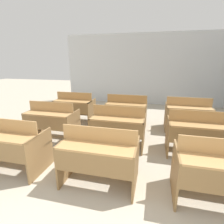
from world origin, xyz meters
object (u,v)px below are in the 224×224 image
Objects in this scene: bench_front_left at (10,144)px; bench_front_center at (99,156)px; bench_second_left at (52,120)px; bench_second_center at (118,126)px; bench_third_left at (75,107)px; bench_third_right at (188,114)px; bench_third_center at (126,110)px; bench_second_right at (197,133)px; bench_front_right at (221,172)px.

bench_front_center is (1.58, 0.00, 0.00)m from bench_front_left.
bench_second_left is 1.61m from bench_second_center.
bench_front_left is 2.58m from bench_third_left.
bench_third_right is at bearing 22.00° from bench_second_left.
bench_second_right is at bearing -38.55° from bench_third_center.
bench_third_left is 1.62m from bench_third_center.
bench_front_right is at bearing -0.12° from bench_front_center.
bench_front_center is at bearing -122.48° from bench_third_right.
bench_second_center is at bearing 38.25° from bench_front_left.
bench_front_center is at bearing -90.04° from bench_third_center.
bench_front_right is at bearing -21.68° from bench_second_left.
bench_second_left is at bearing 141.12° from bench_front_center.
bench_third_left is (-1.64, 1.31, 0.00)m from bench_second_center.
bench_second_left is 1.31m from bench_third_left.
bench_second_left is 1.00× the size of bench_third_center.
bench_front_right and bench_third_center have the same top height.
bench_front_left is 1.00× the size of bench_second_left.
bench_front_left is at bearing 179.97° from bench_front_right.
bench_third_left is at bearing 122.01° from bench_front_center.
bench_second_left and bench_third_left have the same top height.
bench_front_center is 1.63m from bench_front_right.
bench_front_left is at bearing -141.35° from bench_third_right.
bench_third_center is (-1.63, 2.56, 0.00)m from bench_front_right.
bench_third_left is (-0.03, 1.31, 0.00)m from bench_second_left.
bench_front_center is at bearing 179.88° from bench_front_right.
bench_second_center is at bearing -0.17° from bench_second_left.
bench_second_left is 3.47m from bench_third_right.
bench_front_right is 2.58m from bench_third_right.
bench_second_center is (0.03, 1.27, 0.00)m from bench_front_center.
bench_second_left is at bearing -88.55° from bench_third_left.
bench_front_right is 1.00× the size of bench_second_center.
bench_second_left is 1.00× the size of bench_second_center.
bench_front_right is 3.04m from bench_third_center.
bench_front_left is at bearing -89.33° from bench_third_left.
bench_second_left is (-3.22, 1.28, 0.00)m from bench_front_right.
bench_third_right is (0.01, 2.58, 0.00)m from bench_front_right.
bench_front_left is 1.28m from bench_second_left.
bench_third_right is (1.61, 1.31, 0.00)m from bench_second_center.
bench_second_center and bench_third_center have the same top height.
bench_second_left and bench_second_center have the same top height.
bench_second_right is 3.48m from bench_third_left.
bench_front_center and bench_third_left have the same top height.
bench_front_right and bench_second_left have the same top height.
bench_third_center is at bearing 39.01° from bench_second_left.
bench_third_center is at bearing 141.45° from bench_second_right.
bench_third_left is at bearing 179.10° from bench_third_center.
bench_front_left is 1.00× the size of bench_front_right.
bench_third_center is at bearing -179.33° from bench_third_right.
bench_third_left is at bearing 141.48° from bench_front_right.
bench_second_left is at bearing -140.99° from bench_third_center.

